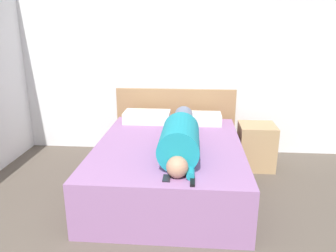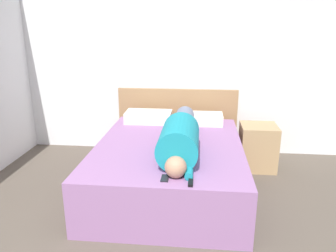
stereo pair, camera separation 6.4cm
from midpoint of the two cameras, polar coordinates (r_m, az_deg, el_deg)
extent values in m
cube|color=white|center=(4.67, 1.34, 11.12)|extent=(5.47, 0.06, 2.60)
cube|color=#936699|center=(3.71, 0.74, -7.00)|extent=(1.59, 2.09, 0.54)
cube|color=#A37A51|center=(4.76, 2.00, 0.95)|extent=(1.71, 0.04, 0.93)
cube|color=tan|center=(4.39, 15.76, -3.52)|extent=(0.45, 0.44, 0.58)
sphere|color=tan|center=(2.80, 2.00, -7.16)|extent=(0.19, 0.19, 0.19)
cylinder|color=teal|center=(3.15, 2.51, -2.52)|extent=(0.38, 0.71, 0.38)
cylinder|color=slate|center=(3.91, 3.16, 0.32)|extent=(0.24, 0.84, 0.24)
cylinder|color=teal|center=(2.87, 4.34, -7.92)|extent=(0.07, 0.22, 0.07)
cube|color=silver|center=(4.40, -2.98, 1.62)|extent=(0.61, 0.34, 0.14)
cube|color=silver|center=(4.35, 6.10, 1.27)|extent=(0.58, 0.34, 0.13)
cube|color=black|center=(2.74, 4.64, -9.66)|extent=(0.04, 0.15, 0.02)
cube|color=black|center=(2.81, 0.12, -9.09)|extent=(0.06, 0.13, 0.01)
camera|label=1|loc=(0.03, -89.46, 0.17)|focal=35.00mm
camera|label=2|loc=(0.03, 90.54, -0.17)|focal=35.00mm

